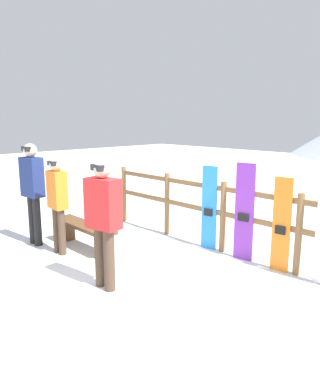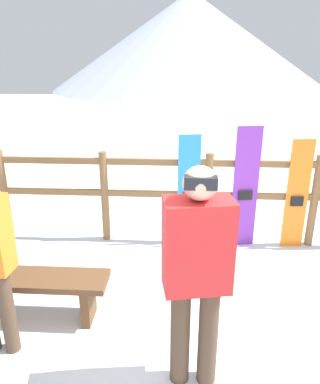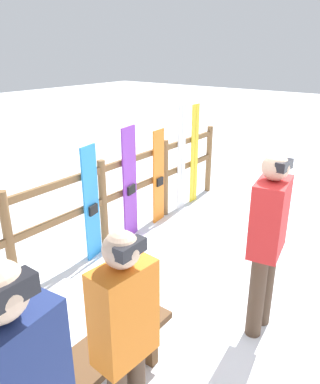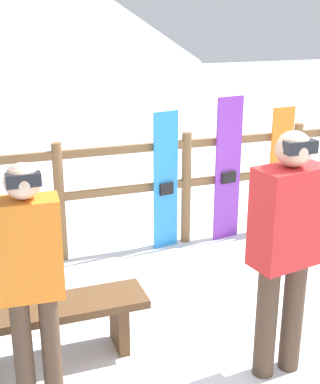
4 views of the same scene
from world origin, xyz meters
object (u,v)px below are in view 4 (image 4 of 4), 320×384
(snowboard_blue, at_px, (166,182))
(bench, at_px, (41,321))
(snowboard_orange, at_px, (280,171))
(person_red, at_px, (286,241))
(snowboard_purple, at_px, (228,170))
(person_orange, at_px, (30,271))

(snowboard_blue, bearing_deg, bench, -133.82)
(snowboard_orange, bearing_deg, bench, -151.21)
(bench, height_order, snowboard_orange, snowboard_orange)
(person_red, height_order, snowboard_blue, person_red)
(bench, height_order, snowboard_purple, snowboard_purple)
(snowboard_blue, bearing_deg, snowboard_purple, 0.01)
(bench, relative_size, person_orange, 0.94)
(person_orange, relative_size, snowboard_purple, 1.03)
(snowboard_blue, bearing_deg, snowboard_orange, -0.00)
(person_orange, height_order, snowboard_purple, person_orange)
(person_orange, bearing_deg, snowboard_orange, 34.26)
(snowboard_purple, bearing_deg, person_red, -107.16)
(person_orange, relative_size, snowboard_blue, 1.11)
(bench, bearing_deg, snowboard_blue, 46.18)
(bench, distance_m, person_orange, 0.74)
(bench, bearing_deg, person_red, -22.62)
(person_red, distance_m, snowboard_purple, 2.30)
(snowboard_purple, distance_m, snowboard_orange, 0.64)
(person_red, bearing_deg, person_orange, 172.39)
(bench, distance_m, snowboard_purple, 2.73)
(snowboard_purple, height_order, snowboard_orange, snowboard_purple)
(snowboard_purple, bearing_deg, person_orange, -138.88)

